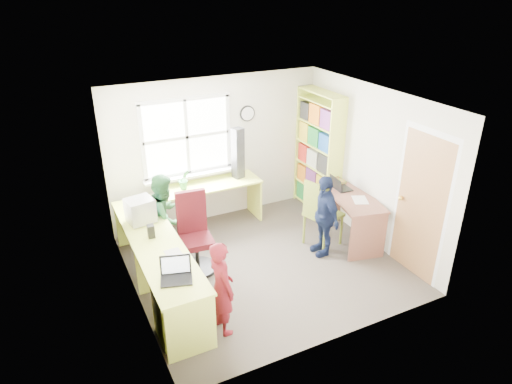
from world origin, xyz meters
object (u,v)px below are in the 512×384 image
swivel_chair (195,237)px  laptop_right (339,186)px  l_desk (181,272)px  laptop_left (176,273)px  potted_plant (184,179)px  person_navy (324,215)px  right_desk (351,207)px  person_green (166,217)px  cd_tower (238,153)px  person_red (222,288)px  crt_monitor (140,211)px  wooden_chair (320,212)px  bookshelf (318,155)px

swivel_chair → laptop_right: size_ratio=3.48×
l_desk → laptop_left: bearing=-110.9°
potted_plant → person_navy: bearing=-43.6°
right_desk → person_green: size_ratio=1.06×
cd_tower → laptop_left: bearing=-143.0°
l_desk → person_red: (0.26, -0.69, 0.13)m
crt_monitor → person_green: size_ratio=0.30×
laptop_right → person_red: person_red is taller
person_green → potted_plant: bearing=-5.0°
l_desk → potted_plant: potted_plant is taller
wooden_chair → l_desk: bearing=173.1°
l_desk → cd_tower: cd_tower is taller
bookshelf → laptop_left: bookshelf is taller
bookshelf → potted_plant: bearing=174.1°
person_red → person_navy: (1.97, 0.88, 0.03)m
l_desk → swivel_chair: size_ratio=2.58×
swivel_chair → right_desk: bearing=-1.8°
laptop_left → cd_tower: bearing=68.2°
wooden_chair → cd_tower: size_ratio=1.28×
potted_plant → person_red: (-0.37, -2.40, -0.32)m
bookshelf → person_green: (-2.81, -0.37, -0.35)m
l_desk → laptop_left: (-0.19, -0.50, 0.35)m
person_navy → l_desk: bearing=-81.4°
potted_plant → crt_monitor: bearing=-138.5°
person_red → wooden_chair: bearing=-67.9°
person_red → person_navy: size_ratio=0.94×
right_desk → bookshelf: size_ratio=0.67×
bookshelf → cd_tower: 1.41m
cd_tower → right_desk: bearing=-62.6°
laptop_right → potted_plant: 2.43m
right_desk → bookshelf: bookshelf is taller
swivel_chair → laptop_left: 1.34m
bookshelf → person_navy: (-0.72, -1.28, -0.38)m
laptop_right → person_red: 2.88m
potted_plant → person_red: bearing=-98.9°
potted_plant → l_desk: bearing=-110.5°
cd_tower → potted_plant: (-0.94, -0.05, -0.26)m
right_desk → swivel_chair: swivel_chair is taller
person_green → bookshelf: bearing=-48.2°
l_desk → right_desk: bearing=7.0°
wooden_chair → laptop_left: 2.64m
laptop_left → person_red: person_red is taller
potted_plant → person_navy: person_navy is taller
laptop_right → person_navy: (-0.58, -0.44, -0.17)m
l_desk → potted_plant: (0.64, 1.71, 0.46)m
swivel_chair → person_red: 1.36m
crt_monitor → cd_tower: (1.81, 0.81, 0.25)m
cd_tower → person_red: size_ratio=0.72×
l_desk → crt_monitor: crt_monitor is taller
l_desk → laptop_right: laptop_right is taller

